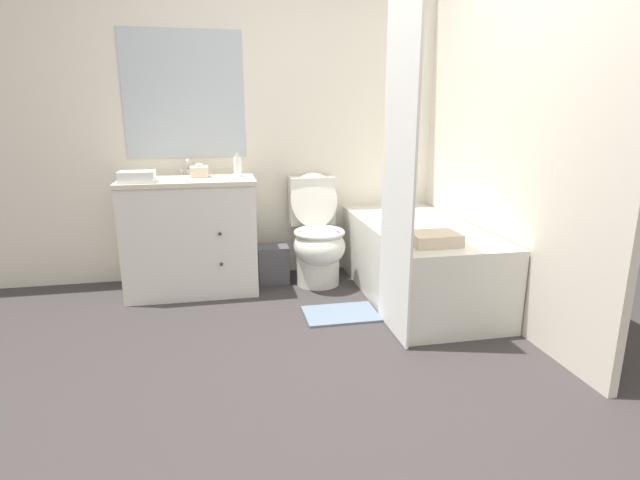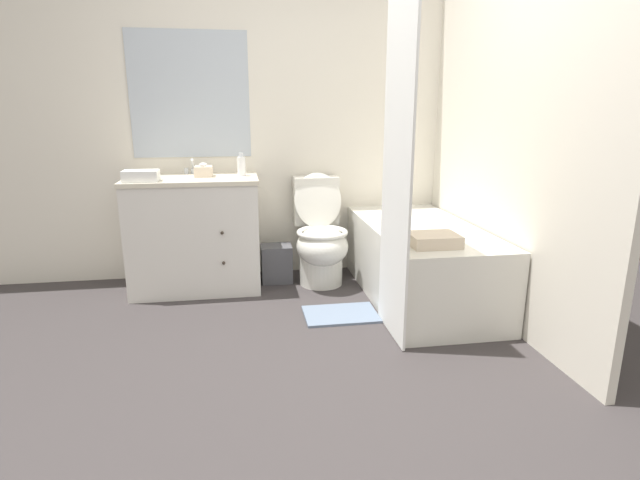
% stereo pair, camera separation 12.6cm
% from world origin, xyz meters
% --- Properties ---
extents(ground_plane, '(14.00, 14.00, 0.00)m').
position_xyz_m(ground_plane, '(0.00, 0.00, 0.00)').
color(ground_plane, '#383333').
extents(wall_back, '(8.00, 0.06, 2.50)m').
position_xyz_m(wall_back, '(-0.01, 1.76, 1.25)').
color(wall_back, silver).
rests_on(wall_back, ground_plane).
extents(wall_right, '(0.05, 2.73, 2.50)m').
position_xyz_m(wall_right, '(1.25, 0.87, 1.25)').
color(wall_right, silver).
rests_on(wall_right, ground_plane).
extents(vanity_cabinet, '(0.95, 0.61, 0.85)m').
position_xyz_m(vanity_cabinet, '(-0.75, 1.44, 0.43)').
color(vanity_cabinet, silver).
rests_on(vanity_cabinet, ground_plane).
extents(sink_faucet, '(0.14, 0.12, 0.12)m').
position_xyz_m(sink_faucet, '(-0.75, 1.63, 0.88)').
color(sink_faucet, silver).
rests_on(sink_faucet, vanity_cabinet).
extents(toilet, '(0.39, 0.64, 0.85)m').
position_xyz_m(toilet, '(0.20, 1.39, 0.35)').
color(toilet, silver).
rests_on(toilet, ground_plane).
extents(bathtub, '(0.73, 1.54, 0.53)m').
position_xyz_m(bathtub, '(0.85, 0.96, 0.27)').
color(bathtub, silver).
rests_on(bathtub, ground_plane).
extents(shower_curtain, '(0.02, 0.51, 2.03)m').
position_xyz_m(shower_curtain, '(0.47, 0.41, 1.02)').
color(shower_curtain, white).
rests_on(shower_curtain, ground_plane).
extents(wastebasket, '(0.24, 0.20, 0.29)m').
position_xyz_m(wastebasket, '(-0.14, 1.48, 0.15)').
color(wastebasket, '#4C4C51').
rests_on(wastebasket, ground_plane).
extents(tissue_box, '(0.13, 0.14, 0.10)m').
position_xyz_m(tissue_box, '(-0.66, 1.46, 0.89)').
color(tissue_box, beige).
rests_on(tissue_box, vanity_cabinet).
extents(soap_dispenser, '(0.06, 0.06, 0.17)m').
position_xyz_m(soap_dispenser, '(-0.39, 1.45, 0.92)').
color(soap_dispenser, white).
rests_on(soap_dispenser, vanity_cabinet).
extents(hand_towel_folded, '(0.23, 0.16, 0.08)m').
position_xyz_m(hand_towel_folded, '(-1.07, 1.26, 0.89)').
color(hand_towel_folded, white).
rests_on(hand_towel_folded, vanity_cabinet).
extents(bath_towel_folded, '(0.29, 0.23, 0.07)m').
position_xyz_m(bath_towel_folded, '(0.73, 0.45, 0.57)').
color(bath_towel_folded, beige).
rests_on(bath_towel_folded, bathtub).
extents(bath_mat, '(0.48, 0.34, 0.02)m').
position_xyz_m(bath_mat, '(0.22, 0.72, 0.01)').
color(bath_mat, slate).
rests_on(bath_mat, ground_plane).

